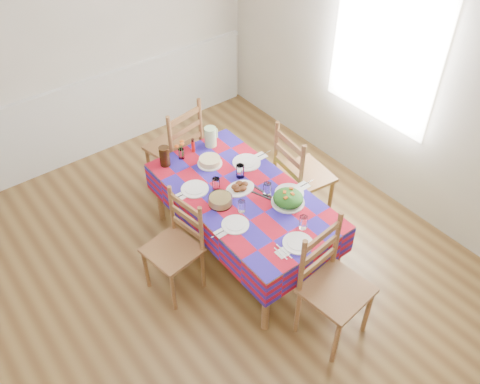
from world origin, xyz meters
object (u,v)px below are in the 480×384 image
at_px(dining_table, 243,200).
at_px(meat_platter, 240,187).
at_px(green_pitcher, 210,137).
at_px(chair_far, 177,148).
at_px(chair_right, 300,176).
at_px(chair_near, 332,287).
at_px(chair_left, 176,247).
at_px(tea_pitcher, 165,156).

height_order(dining_table, meat_platter, meat_platter).
bearing_deg(green_pitcher, chair_far, 116.35).
height_order(meat_platter, green_pitcher, green_pitcher).
bearing_deg(green_pitcher, chair_right, -55.52).
distance_m(dining_table, green_pitcher, 0.78).
xyz_separation_m(green_pitcher, chair_near, (-0.19, -1.83, -0.26)).
relative_size(green_pitcher, chair_far, 0.19).
xyz_separation_m(green_pitcher, chair_right, (0.50, -0.73, -0.26)).
xyz_separation_m(green_pitcher, chair_far, (-0.18, 0.35, -0.26)).
height_order(chair_far, chair_right, chair_right).
bearing_deg(chair_right, chair_near, 155.21).
relative_size(chair_left, chair_right, 0.88).
relative_size(dining_table, chair_far, 1.66).
relative_size(chair_near, chair_right, 0.99).
bearing_deg(chair_near, meat_platter, 82.96).
bearing_deg(chair_near, chair_right, 51.55).
height_order(dining_table, chair_right, chair_right).
bearing_deg(tea_pitcher, meat_platter, -64.63).
xyz_separation_m(dining_table, chair_near, (-0.01, -1.09, -0.09)).
distance_m(green_pitcher, chair_right, 0.92).
height_order(chair_left, chair_right, chair_right).
bearing_deg(chair_near, chair_left, 115.87).
bearing_deg(chair_left, green_pitcher, 121.07).
bearing_deg(tea_pitcher, green_pitcher, -1.02).
xyz_separation_m(meat_platter, chair_left, (-0.71, -0.05, -0.24)).
relative_size(dining_table, chair_right, 1.65).
relative_size(chair_far, chair_right, 0.99).
distance_m(chair_far, chair_right, 1.28).
height_order(green_pitcher, chair_far, chair_far).
bearing_deg(chair_right, meat_platter, 93.07).
xyz_separation_m(tea_pitcher, chair_near, (0.31, -1.84, -0.26)).
bearing_deg(chair_far, green_pitcher, 104.95).
height_order(tea_pitcher, chair_far, chair_far).
xyz_separation_m(meat_platter, chair_far, (-0.00, 1.03, -0.18)).
distance_m(green_pitcher, chair_far, 0.47).
bearing_deg(meat_platter, green_pitcher, 75.67).
relative_size(green_pitcher, tea_pitcher, 1.02).
bearing_deg(tea_pitcher, chair_far, 46.79).
bearing_deg(green_pitcher, tea_pitcher, 178.98).
distance_m(chair_left, chair_right, 1.38).
bearing_deg(chair_left, chair_far, 138.38).
relative_size(green_pitcher, chair_right, 0.18).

